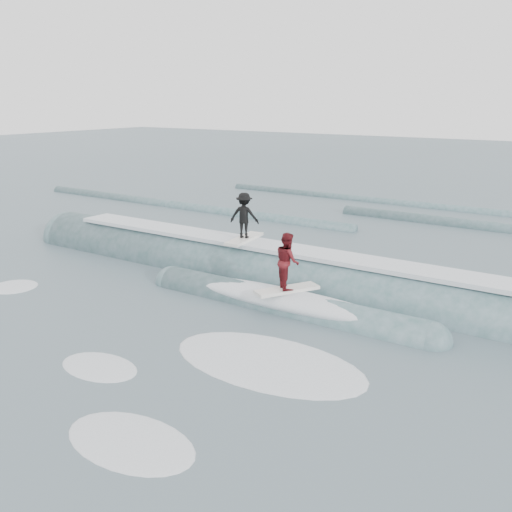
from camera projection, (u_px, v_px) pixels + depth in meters
The scene contains 6 objects.
ground at pixel (166, 331), 15.66m from camera, with size 160.00×160.00×0.00m, color #3F565C.
breaking_wave at pixel (273, 282), 19.68m from camera, with size 23.92×3.98×2.41m.
surfer_black at pixel (244, 218), 20.11m from camera, with size 1.17×2.05×1.71m.
surfer_red at pixel (287, 264), 16.88m from camera, with size 1.49×2.00×1.81m.
whitewater at pixel (185, 361), 13.88m from camera, with size 13.30×6.45×0.10m.
far_swells at pixel (378, 218), 30.31m from camera, with size 41.63×8.65×0.80m.
Camera 1 is at (10.13, -10.70, 6.21)m, focal length 40.00 mm.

